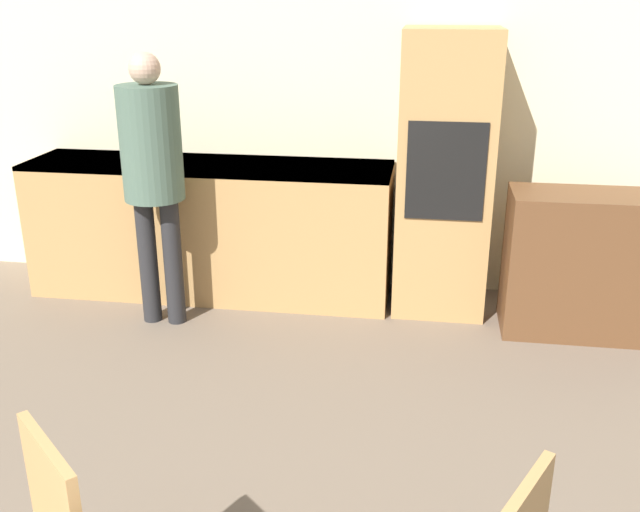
% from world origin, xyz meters
% --- Properties ---
extents(wall_back, '(6.34, 0.05, 2.60)m').
position_xyz_m(wall_back, '(0.00, 5.33, 1.30)').
color(wall_back, beige).
rests_on(wall_back, ground_plane).
extents(kitchen_counter, '(2.48, 0.60, 0.93)m').
position_xyz_m(kitchen_counter, '(-1.08, 4.98, 0.48)').
color(kitchen_counter, tan).
rests_on(kitchen_counter, ground_plane).
extents(oven_unit, '(0.59, 0.59, 1.81)m').
position_xyz_m(oven_unit, '(0.50, 4.99, 0.91)').
color(oven_unit, tan).
rests_on(oven_unit, ground_plane).
extents(sideboard, '(1.04, 0.45, 0.89)m').
position_xyz_m(sideboard, '(1.41, 4.71, 0.45)').
color(sideboard, brown).
rests_on(sideboard, ground_plane).
extents(person_standing, '(0.37, 0.37, 1.69)m').
position_xyz_m(person_standing, '(-1.25, 4.46, 1.05)').
color(person_standing, '#262628').
rests_on(person_standing, ground_plane).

